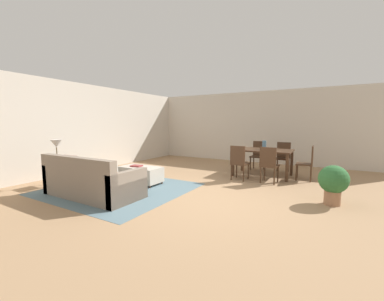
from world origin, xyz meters
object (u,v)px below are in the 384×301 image
dining_table (263,153)px  couch (92,182)px  dining_chair_far_left (258,154)px  ottoman_table (141,174)px  table_lamp (56,145)px  side_table (58,167)px  dining_chair_head_east (308,161)px  dining_chair_near_right (269,163)px  dining_chair_far_right (283,155)px  potted_plant (333,182)px  dining_chair_near_left (239,161)px  vase_centerpiece (264,145)px  book_on_ottoman (136,166)px

dining_table → couch: bearing=-124.4°
dining_chair_far_left → ottoman_table: bearing=-121.8°
table_lamp → ottoman_table: bearing=38.9°
ottoman_table → side_table: bearing=-141.1°
dining_chair_head_east → couch: bearing=-134.9°
dining_chair_near_right → dining_chair_far_right: size_ratio=1.00×
couch → dining_chair_near_right: 4.12m
dining_chair_far_right → ottoman_table: bearing=-131.0°
couch → dining_chair_far_left: bearing=64.5°
table_lamp → side_table: bearing=0.0°
dining_chair_far_left → dining_chair_far_right: 0.77m
dining_chair_near_right → table_lamp: bearing=-146.5°
side_table → potted_plant: potted_plant is taller
couch → dining_chair_near_left: (2.15, 2.87, 0.23)m
dining_chair_head_east → potted_plant: bearing=-73.1°
ottoman_table → side_table: 1.93m
dining_chair_far_left → table_lamp: bearing=-128.1°
couch → side_table: size_ratio=3.51×
ottoman_table → potted_plant: size_ratio=1.43×
table_lamp → vase_centerpiece: bearing=43.2°
side_table → dining_chair_far_left: 5.75m
table_lamp → potted_plant: bearing=17.7°
dining_table → vase_centerpiece: size_ratio=6.31×
couch → vase_centerpiece: (2.58, 3.78, 0.59)m
book_on_ottoman → side_table: bearing=-139.6°
dining_table → dining_chair_near_left: size_ratio=1.71×
table_lamp → dining_chair_far_right: table_lamp is taller
dining_chair_near_left → dining_chair_far_right: bearing=64.2°
dining_chair_far_right → couch: bearing=-123.1°
dining_table → vase_centerpiece: 0.22m
dining_chair_far_left → dining_chair_head_east: (1.53, -0.88, 0.00)m
ottoman_table → dining_chair_head_east: 4.34m
dining_chair_far_right → dining_chair_near_right: bearing=-92.2°
dining_chair_far_left → book_on_ottoman: bearing=-122.9°
book_on_ottoman → potted_plant: bearing=8.2°
dining_chair_head_east → potted_plant: 1.93m
ottoman_table → vase_centerpiece: size_ratio=4.23×
dining_chair_far_left → book_on_ottoman: dining_chair_far_left is taller
couch → table_lamp: 1.52m
table_lamp → dining_table: table_lamp is taller
side_table → dining_table: dining_table is taller
dining_table → potted_plant: 2.54m
side_table → potted_plant: size_ratio=0.81×
dining_table → vase_centerpiece: (0.02, 0.05, 0.22)m
table_lamp → dining_chair_head_east: 6.26m
dining_chair_near_left → dining_chair_far_right: same height
table_lamp → dining_chair_near_left: table_lamp is taller
couch → side_table: (-1.34, 0.10, 0.17)m
couch → dining_chair_near_right: (2.91, 2.91, 0.23)m
table_lamp → dining_table: size_ratio=0.33×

